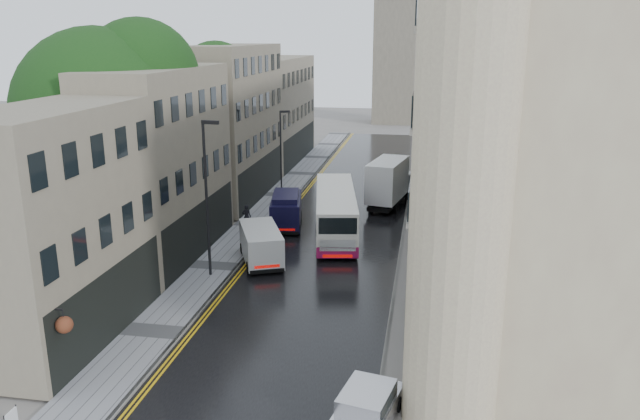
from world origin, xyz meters
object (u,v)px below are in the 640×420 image
(white_van, at_px, (248,256))
(pedestrian, at_px, (247,217))
(navy_van, at_px, (271,216))
(lamp_post_far, at_px, (281,156))
(tree_near, at_px, (103,142))
(lamp_post_near, at_px, (207,200))
(white_lorry, at_px, (371,186))
(tree_far, at_px, (192,124))
(cream_bus, at_px, (318,227))

(white_van, bearing_deg, pedestrian, 84.15)
(navy_van, distance_m, lamp_post_far, 8.93)
(pedestrian, bearing_deg, tree_near, 44.65)
(lamp_post_near, bearing_deg, lamp_post_far, 96.62)
(navy_van, distance_m, lamp_post_near, 8.66)
(tree_near, relative_size, white_lorry, 1.96)
(tree_far, xyz_separation_m, lamp_post_far, (6.72, 1.27, -2.58))
(tree_far, height_order, white_van, tree_far)
(tree_far, bearing_deg, lamp_post_near, -66.58)
(tree_near, height_order, white_van, tree_near)
(white_lorry, height_order, navy_van, white_lorry)
(cream_bus, relative_size, lamp_post_near, 1.28)
(white_lorry, bearing_deg, tree_far, -169.83)
(tree_near, relative_size, pedestrian, 8.20)
(cream_bus, height_order, navy_van, cream_bus)
(white_lorry, relative_size, lamp_post_near, 0.84)
(tree_far, height_order, navy_van, tree_far)
(tree_near, xyz_separation_m, white_lorry, (14.34, 12.82, -5.06))
(cream_bus, relative_size, white_lorry, 1.53)
(navy_van, bearing_deg, lamp_post_far, 88.87)
(white_van, height_order, pedestrian, white_van)
(tree_far, height_order, white_lorry, tree_far)
(white_lorry, xyz_separation_m, white_van, (-5.47, -14.25, -0.80))
(tree_near, bearing_deg, navy_van, 34.64)
(lamp_post_near, xyz_separation_m, lamp_post_far, (0.15, 16.45, -0.71))
(tree_far, relative_size, pedestrian, 7.36)
(tree_near, relative_size, navy_van, 2.82)
(white_van, distance_m, navy_van, 7.22)
(cream_bus, bearing_deg, white_lorry, 66.22)
(navy_van, bearing_deg, pedestrian, 155.54)
(pedestrian, bearing_deg, white_lorry, -139.26)
(navy_van, height_order, lamp_post_far, lamp_post_far)
(tree_far, xyz_separation_m, lamp_post_near, (6.58, -15.18, -1.87))
(white_lorry, bearing_deg, navy_van, -119.43)
(tree_near, xyz_separation_m, lamp_post_near, (6.88, -2.18, -2.58))
(tree_far, relative_size, cream_bus, 1.15)
(white_van, bearing_deg, navy_van, 71.09)
(white_van, xyz_separation_m, lamp_post_far, (-1.84, 15.70, 2.57))
(white_van, height_order, lamp_post_near, lamp_post_near)
(tree_near, bearing_deg, lamp_post_near, -17.62)
(navy_van, relative_size, pedestrian, 2.90)
(tree_far, distance_m, pedestrian, 10.57)
(tree_far, bearing_deg, cream_bus, -39.94)
(lamp_post_far, bearing_deg, white_van, -104.92)
(tree_near, bearing_deg, lamp_post_far, 63.80)
(navy_van, height_order, lamp_post_near, lamp_post_near)
(tree_near, height_order, navy_van, tree_near)
(white_lorry, bearing_deg, pedestrian, -129.11)
(white_van, height_order, lamp_post_far, lamp_post_far)
(tree_near, xyz_separation_m, lamp_post_far, (7.02, 14.27, -3.29))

